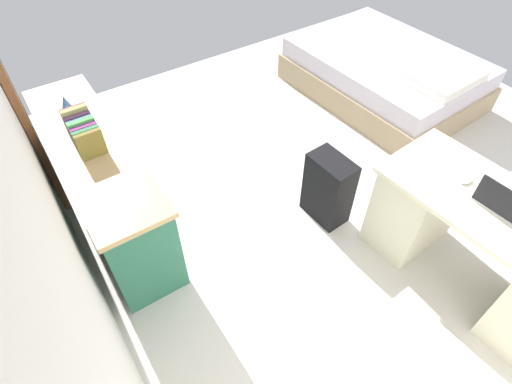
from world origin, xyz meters
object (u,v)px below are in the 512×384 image
object	(u,v)px
bed	(385,74)
laptop	(504,204)
desk	(479,245)
figurine_small	(65,102)
credenza	(104,183)
suitcase_black	(328,189)
computer_mouse	(466,180)

from	to	relation	value
bed	laptop	bearing A→B (deg)	147.91
desk	figurine_small	bearing A→B (deg)	38.06
credenza	suitcase_black	size ratio (longest dim) A/B	3.06
computer_mouse	suitcase_black	bearing A→B (deg)	26.16
laptop	credenza	bearing A→B (deg)	44.29
bed	computer_mouse	bearing A→B (deg)	144.66
bed	figurine_small	size ratio (longest dim) A/B	17.97
bed	computer_mouse	distance (m)	2.20
credenza	laptop	size ratio (longest dim) A/B	5.53
suitcase_black	desk	bearing A→B (deg)	-160.65
credenza	figurine_small	world-z (taller)	figurine_small
laptop	figurine_small	distance (m)	3.02
suitcase_black	figurine_small	size ratio (longest dim) A/B	5.34
desk	credenza	size ratio (longest dim) A/B	0.83
credenza	bed	world-z (taller)	credenza
suitcase_black	figurine_small	xyz separation A→B (m)	(1.38, 1.45, 0.55)
desk	bed	distance (m)	2.37
desk	suitcase_black	world-z (taller)	desk
desk	figurine_small	world-z (taller)	figurine_small
credenza	suitcase_black	xyz separation A→B (m)	(-0.90, -1.45, -0.10)
figurine_small	credenza	bearing A→B (deg)	-179.81
desk	laptop	xyz separation A→B (m)	(0.01, 0.01, 0.41)
bed	suitcase_black	distance (m)	1.94
desk	bed	bearing A→B (deg)	-31.71
laptop	computer_mouse	bearing A→B (deg)	-4.76
credenza	bed	distance (m)	3.11
bed	computer_mouse	world-z (taller)	computer_mouse
laptop	bed	bearing A→B (deg)	-32.09
suitcase_black	laptop	distance (m)	1.19
figurine_small	suitcase_black	bearing A→B (deg)	-133.65
bed	laptop	size ratio (longest dim) A/B	6.07
bed	figurine_small	bearing A→B (deg)	83.11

